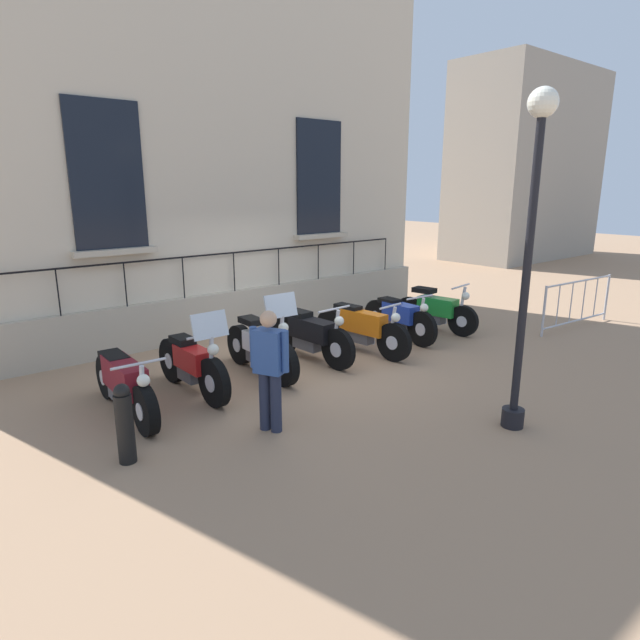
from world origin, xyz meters
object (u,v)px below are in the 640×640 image
Objects in this scene: motorcycle_black at (310,335)px; motorcycle_blue at (399,318)px; motorcycle_orange at (362,328)px; pedestrian_walking at (269,365)px; lamppost at (530,242)px; crowd_barrier at (577,302)px; motorcycle_maroon at (125,384)px; motorcycle_white at (261,348)px; motorcycle_green at (436,311)px; motorcycle_red at (193,365)px; bollard at (125,423)px.

motorcycle_blue is (0.12, 2.18, -0.02)m from motorcycle_black.
pedestrian_walking is (1.60, -3.13, 0.41)m from motorcycle_orange.
motorcycle_black is 2.84m from pedestrian_walking.
lamppost reaches higher than crowd_barrier.
motorcycle_orange is 5.07m from crowd_barrier.
motorcycle_white is (-0.16, 2.28, 0.01)m from motorcycle_maroon.
motorcycle_green is (0.18, 3.25, -0.02)m from motorcycle_black.
lamppost is (3.62, -1.86, 1.91)m from motorcycle_blue.
motorcycle_orange is (0.25, 1.01, -0.01)m from motorcycle_black.
motorcycle_black is at bearing 93.15° from motorcycle_white.
lamppost reaches higher than motorcycle_red.
motorcycle_orange is 1.41× the size of pedestrian_walking.
bollard reaches higher than motorcycle_maroon.
motorcycle_black is 0.85× the size of crowd_barrier.
pedestrian_walking reaches higher than motorcycle_red.
motorcycle_orange is 4.97m from bollard.
motorcycle_black is (-0.11, 2.31, 0.02)m from motorcycle_red.
motorcycle_blue is at bearing 96.34° from motorcycle_orange.
motorcycle_orange is at bearing 87.66° from motorcycle_red.
motorcycle_black is 3.25m from motorcycle_green.
motorcycle_black is 0.52× the size of lamppost.
motorcycle_green is 0.77× the size of crowd_barrier.
motorcycle_green is at bearing 100.43° from bollard.
motorcycle_maroon is at bearing -84.29° from motorcycle_red.
pedestrian_walking is at bearing -30.71° from motorcycle_white.
motorcycle_white is at bearing 93.97° from motorcycle_maroon.
motorcycle_blue reaches higher than bollard.
motorcycle_red is at bearing -92.34° from motorcycle_orange.
motorcycle_maroon is at bearing -86.29° from motorcycle_black.
pedestrian_walking reaches higher than motorcycle_white.
motorcycle_orange is at bearing 84.76° from motorcycle_white.
motorcycle_white is 1.05× the size of motorcycle_green.
lamppost is at bearing -71.95° from crowd_barrier.
motorcycle_red reaches higher than motorcycle_black.
motorcycle_maroon is 1.01× the size of motorcycle_black.
lamppost reaches higher than motorcycle_white.
motorcycle_orange is at bearing 117.00° from pedestrian_walking.
lamppost is at bearing 52.14° from pedestrian_walking.
motorcycle_orange reaches higher than motorcycle_blue.
motorcycle_maroon is 9.30m from crowd_barrier.
motorcycle_blue is 4.05m from crowd_barrier.
motorcycle_green reaches higher than motorcycle_orange.
bollard is at bearing -47.76° from motorcycle_red.
motorcycle_red is at bearing 95.71° from motorcycle_maroon.
motorcycle_white reaches higher than motorcycle_black.
lamppost is at bearing 20.50° from motorcycle_white.
lamppost reaches higher than motorcycle_orange.
crowd_barrier reaches higher than motorcycle_blue.
motorcycle_green is (0.06, 1.07, -0.00)m from motorcycle_blue.
motorcycle_green is (0.12, 4.31, 0.00)m from motorcycle_white.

